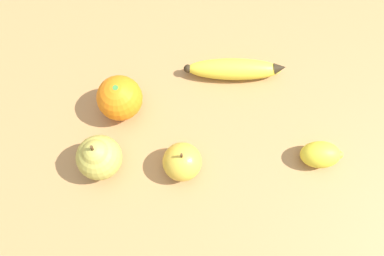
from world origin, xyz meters
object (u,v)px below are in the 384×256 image
at_px(banana, 235,69).
at_px(orange, 120,98).
at_px(apple, 182,162).
at_px(pear, 99,157).
at_px(lemon, 320,155).

height_order(banana, orange, orange).
relative_size(orange, apple, 1.12).
bearing_deg(pear, orange, -51.15).
bearing_deg(banana, lemon, -49.66).
xyz_separation_m(banana, orange, (0.07, 0.22, 0.02)).
bearing_deg(pear, lemon, -125.74).
distance_m(pear, apple, 0.15).
bearing_deg(apple, lemon, -123.66).
relative_size(apple, lemon, 0.87).
distance_m(orange, apple, 0.17).
bearing_deg(lemon, pear, 54.26).
bearing_deg(lemon, orange, 36.95).
xyz_separation_m(pear, lemon, (-0.23, -0.32, -0.02)).
bearing_deg(orange, apple, -172.80).
relative_size(orange, pear, 0.86).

